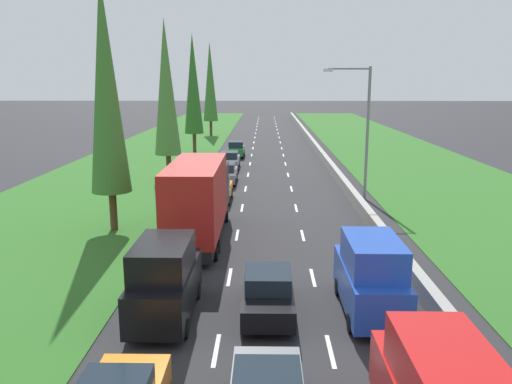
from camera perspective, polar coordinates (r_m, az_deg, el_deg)
ground_plane at (r=59.92m, az=1.27°, el=4.50°), size 300.00×300.00×0.00m
grass_verge_left at (r=61.18m, az=-10.70°, el=4.47°), size 14.00×140.00×0.04m
grass_verge_right at (r=61.68m, az=14.76°, el=4.34°), size 14.00×140.00×0.04m
median_barrier at (r=60.16m, az=6.73°, el=4.85°), size 0.44×120.00×0.85m
lane_markings at (r=59.92m, az=1.27°, el=4.50°), size 3.64×116.00×0.01m
black_van_left_lane at (r=18.21m, az=-10.05°, el=-9.53°), size 1.96×4.90×2.82m
red_box_truck_left_lane at (r=26.38m, az=-6.36°, el=-0.78°), size 2.46×9.40×4.18m
orange_hatchback_left_lane at (r=35.11m, az=-4.18°, el=0.29°), size 1.74×3.90×1.72m
grey_sedan_left_lane at (r=41.29m, az=-3.44°, el=2.08°), size 1.82×4.50×1.64m
grey_sedan_left_lane_sixth at (r=48.07m, az=-2.96°, el=3.53°), size 1.82×4.50×1.64m
black_sedan_centre_lane at (r=18.48m, az=1.33°, el=-10.97°), size 1.82×4.50×1.64m
green_hatchback_left_lane at (r=55.47m, az=-2.21°, el=4.74°), size 1.74×3.90×1.72m
blue_van_right_lane at (r=18.69m, az=12.57°, el=-9.07°), size 1.96×4.90×2.82m
poplar_tree_second at (r=28.42m, az=-16.28°, el=11.15°), size 2.14×2.14×13.47m
poplar_tree_third at (r=42.22m, az=-9.93°, el=11.25°), size 2.12×2.12×12.87m
poplar_tree_fourth at (r=59.02m, az=-6.98°, el=11.74°), size 2.13×2.13×13.19m
poplar_tree_fifth at (r=77.20m, az=-5.10°, el=12.02°), size 2.14×2.14×13.55m
street_light_mast at (r=35.89m, az=11.73°, el=7.43°), size 3.20×0.28×9.00m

